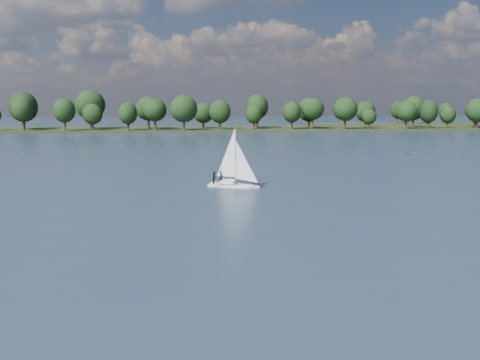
# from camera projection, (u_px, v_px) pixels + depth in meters

# --- Properties ---
(ground) EXTENTS (700.00, 700.00, 0.00)m
(ground) POSITION_uv_depth(u_px,v_px,m) (251.00, 154.00, 121.72)
(ground) COLOR #233342
(ground) RESTS_ON ground
(far_shore) EXTENTS (660.00, 40.00, 1.50)m
(far_shore) POSITION_uv_depth(u_px,v_px,m) (218.00, 130.00, 231.96)
(far_shore) COLOR black
(far_shore) RESTS_ON ground
(sailboat) EXTENTS (6.74, 4.39, 8.65)m
(sailboat) POSITION_uv_depth(u_px,v_px,m) (231.00, 170.00, 72.51)
(sailboat) COLOR silver
(sailboat) RESTS_ON ground
(treeline) EXTENTS (562.95, 74.44, 18.67)m
(treeline) POSITION_uv_depth(u_px,v_px,m) (194.00, 111.00, 226.76)
(treeline) COLOR black
(treeline) RESTS_ON ground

